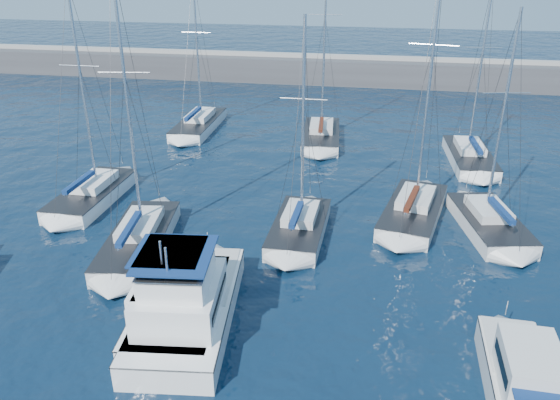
% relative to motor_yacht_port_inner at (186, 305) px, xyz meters
% --- Properties ---
extents(ground, '(220.00, 220.00, 0.00)m').
position_rel_motor_yacht_port_inner_xyz_m(ground, '(1.73, 0.43, -1.13)').
color(ground, black).
rests_on(ground, ground).
extents(breakwater, '(160.00, 6.00, 4.45)m').
position_rel_motor_yacht_port_inner_xyz_m(breakwater, '(1.73, 52.43, -0.08)').
color(breakwater, '#424244').
rests_on(breakwater, ground).
extents(motor_yacht_port_inner, '(5.04, 9.64, 4.69)m').
position_rel_motor_yacht_port_inner_xyz_m(motor_yacht_port_inner, '(0.00, 0.00, 0.00)').
color(motor_yacht_port_inner, white).
rests_on(motor_yacht_port_inner, ground).
extents(motor_yacht_stbd_inner, '(4.51, 7.90, 4.69)m').
position_rel_motor_yacht_port_inner_xyz_m(motor_yacht_stbd_inner, '(-0.33, 0.08, 0.00)').
color(motor_yacht_stbd_inner, white).
rests_on(motor_yacht_stbd_inner, ground).
extents(motor_yacht_stbd_outer, '(2.49, 6.49, 3.20)m').
position_rel_motor_yacht_port_inner_xyz_m(motor_yacht_stbd_outer, '(13.75, -2.09, -0.19)').
color(motor_yacht_stbd_outer, silver).
rests_on(motor_yacht_stbd_outer, ground).
extents(sailboat_mid_a, '(3.10, 7.95, 14.34)m').
position_rel_motor_yacht_port_inner_xyz_m(sailboat_mid_a, '(-10.78, 11.91, -0.61)').
color(sailboat_mid_a, white).
rests_on(sailboat_mid_a, ground).
extents(sailboat_mid_b, '(4.29, 8.97, 15.73)m').
position_rel_motor_yacht_port_inner_xyz_m(sailboat_mid_b, '(-5.08, 6.48, -0.60)').
color(sailboat_mid_b, silver).
rests_on(sailboat_mid_b, ground).
extents(sailboat_mid_c, '(3.11, 7.10, 12.90)m').
position_rel_motor_yacht_port_inner_xyz_m(sailboat_mid_c, '(3.73, 9.53, -0.62)').
color(sailboat_mid_c, silver).
rests_on(sailboat_mid_c, ground).
extents(sailboat_mid_d, '(4.83, 8.64, 17.13)m').
position_rel_motor_yacht_port_inner_xyz_m(sailboat_mid_d, '(10.50, 13.07, -0.58)').
color(sailboat_mid_d, silver).
rests_on(sailboat_mid_d, ground).
extents(sailboat_mid_e, '(4.46, 7.75, 13.19)m').
position_rel_motor_yacht_port_inner_xyz_m(sailboat_mid_e, '(14.94, 12.16, -0.62)').
color(sailboat_mid_e, silver).
rests_on(sailboat_mid_e, ground).
extents(sailboat_back_a, '(3.20, 9.31, 14.09)m').
position_rel_motor_yacht_port_inner_xyz_m(sailboat_back_a, '(-8.81, 29.05, -0.63)').
color(sailboat_back_a, white).
rests_on(sailboat_back_a, ground).
extents(sailboat_back_b, '(3.81, 8.84, 17.24)m').
position_rel_motor_yacht_port_inner_xyz_m(sailboat_back_b, '(3.05, 27.55, -0.59)').
color(sailboat_back_b, silver).
rests_on(sailboat_back_b, ground).
extents(sailboat_back_c, '(3.54, 8.57, 14.22)m').
position_rel_motor_yacht_port_inner_xyz_m(sailboat_back_c, '(15.35, 24.16, -0.62)').
color(sailboat_back_c, white).
rests_on(sailboat_back_c, ground).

